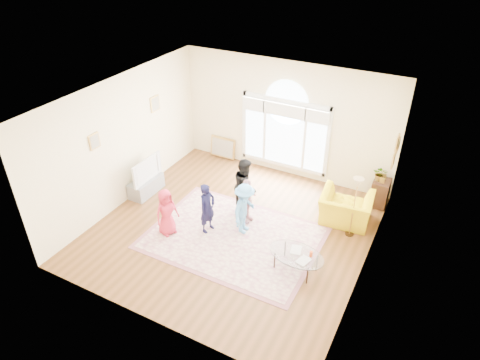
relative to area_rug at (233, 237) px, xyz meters
The scene contains 18 objects.
ground 0.31m from the area_rug, 121.40° to the left, with size 6.00×6.00×0.00m, color #543517.
room_shell 3.47m from the area_rug, 92.83° to the left, with size 6.00×6.00×6.00m.
area_rug is the anchor object (origin of this frame).
rug_border 0.00m from the area_rug, behind, with size 3.80×2.80×0.01m, color #955864.
tv_console 2.97m from the area_rug, 169.00° to the left, with size 0.45×1.00×0.42m, color gray.
television 3.05m from the area_rug, 168.97° to the left, with size 0.17×1.07×0.62m.
coffee_table 1.70m from the area_rug, 10.50° to the right, with size 1.27×0.90×0.54m.
armchair 2.74m from the area_rug, 40.78° to the left, with size 1.17×1.02×0.76m, color gold.
side_cabinet 3.90m from the area_rug, 47.67° to the left, with size 0.40×0.50×0.70m, color black.
floor_lamp 2.96m from the area_rug, 30.50° to the left, with size 0.28×0.28×1.51m.
plant_pedestal 3.84m from the area_rug, 48.39° to the left, with size 0.20×0.20×0.70m, color white.
potted_plant 3.92m from the area_rug, 48.39° to the left, with size 0.34×0.30×0.38m, color #33722D.
leaning_picture 3.79m from the area_rug, 123.23° to the left, with size 0.80×0.05×0.62m, color tan.
child_red 1.62m from the area_rug, 158.93° to the right, with size 0.56×0.36×1.14m, color #C72842.
child_navy 0.90m from the area_rug, behind, with size 0.45×0.29×1.23m, color black.
child_black 1.29m from the area_rug, 102.61° to the left, with size 0.70×0.55×1.44m, color black.
child_pink 0.90m from the area_rug, 91.97° to the left, with size 0.67×0.28×1.15m, color pink.
child_blue 0.72m from the area_rug, 69.55° to the left, with size 0.81×0.47×1.26m, color #569FE6.
Camera 1 is at (3.82, -6.89, 6.28)m, focal length 32.00 mm.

